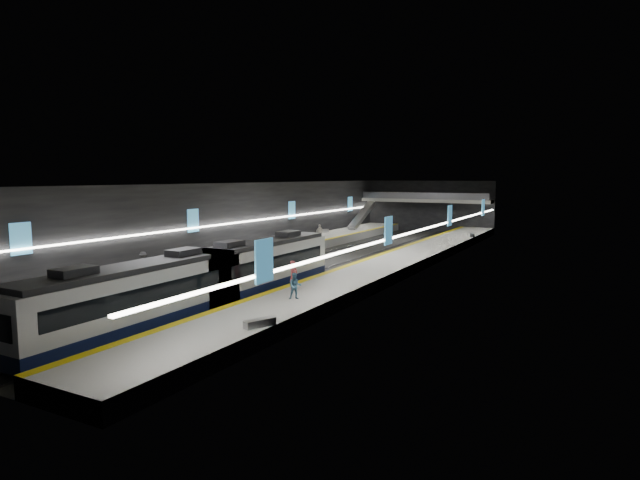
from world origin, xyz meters
The scene contains 26 objects.
ground centered at (0.00, 0.00, 0.00)m, with size 70.00×70.00×0.00m, color black.
ceiling centered at (0.00, 0.00, 8.00)m, with size 20.00×70.00×0.04m, color beige.
wall_left centered at (-10.00, 0.00, 4.00)m, with size 0.04×70.00×8.00m, color black.
wall_right centered at (10.00, 0.00, 4.00)m, with size 0.04×70.00×8.00m, color black.
wall_back centered at (0.00, 35.00, 4.00)m, with size 20.00×0.04×8.00m, color black.
platform_left centered at (-7.50, 0.00, 0.50)m, with size 5.00×70.00×1.00m, color slate.
tile_surface_left centered at (-7.50, 0.00, 1.01)m, with size 5.00×70.00×0.02m, color #9E9D99.
tactile_strip_left centered at (-5.30, 0.00, 1.02)m, with size 0.60×70.00×0.02m, color yellow.
platform_right centered at (7.50, 0.00, 0.50)m, with size 5.00×70.00×1.00m, color slate.
tile_surface_right centered at (7.50, 0.00, 1.01)m, with size 5.00×70.00×0.02m, color #9E9D99.
tactile_strip_right centered at (5.30, 0.00, 1.02)m, with size 0.60×70.00×0.02m, color yellow.
rails centered at (0.00, 0.00, 0.06)m, with size 6.52×70.00×0.12m.
train centered at (2.50, -20.53, 2.20)m, with size 2.69×26.99×3.60m.
ad_posters centered at (0.00, 1.00, 4.50)m, with size 19.94×53.50×2.20m.
cove_light_left centered at (-9.80, 0.00, 3.80)m, with size 0.25×68.60×0.12m, color white.
cove_light_right centered at (9.80, 0.00, 3.80)m, with size 0.25×68.60×0.12m, color white.
mezzanine_bridge centered at (0.00, 32.93, 5.04)m, with size 20.00×3.00×1.50m.
escalator centered at (-7.50, 26.00, 2.90)m, with size 1.20×8.00×0.60m, color #99999E.
bench_left_near centered at (-9.50, -20.31, 1.21)m, with size 0.48×1.74×0.42m, color #99999E.
bench_left_far centered at (-9.50, 17.28, 1.23)m, with size 0.52×1.89×0.46m, color #99999E.
bench_right_near centered at (9.50, -24.86, 1.21)m, with size 0.48×1.74×0.43m, color #99999E.
bench_right_far centered at (9.50, 22.41, 1.24)m, with size 0.55×1.98×0.48m, color #99999E.
passenger_right_a centered at (6.26, -16.19, 1.98)m, with size 0.72×0.47×1.97m, color #BC464B.
passenger_right_b centered at (7.88, -18.66, 1.84)m, with size 0.81×0.63×1.67m, color teal.
passenger_left_a centered at (-6.44, 10.88, 1.89)m, with size 1.04×0.43×1.78m, color #BBB5AB.
passenger_left_b centered at (-7.14, -16.95, 1.89)m, with size 1.15×0.66×1.79m, color #3A3940.
Camera 1 is at (24.96, -46.82, 8.69)m, focal length 30.00 mm.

